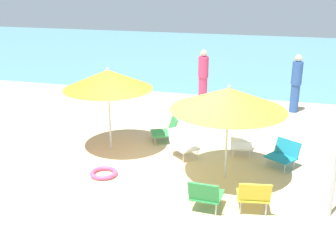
% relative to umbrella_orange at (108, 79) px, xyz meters
% --- Properties ---
extents(ground_plane, '(40.00, 40.00, 0.00)m').
position_rel_umbrella_orange_xyz_m(ground_plane, '(1.40, -0.97, -1.62)').
color(ground_plane, '#CCB789').
extents(sea_water, '(40.00, 16.00, 0.01)m').
position_rel_umbrella_orange_xyz_m(sea_water, '(1.40, 13.17, -1.62)').
color(sea_water, '#5693A3').
rests_on(sea_water, ground_plane).
extents(umbrella_orange, '(1.95, 1.95, 1.89)m').
position_rel_umbrella_orange_xyz_m(umbrella_orange, '(0.00, 0.00, 0.00)').
color(umbrella_orange, silver).
rests_on(umbrella_orange, ground_plane).
extents(umbrella_yellow, '(2.16, 2.16, 1.87)m').
position_rel_umbrella_orange_xyz_m(umbrella_yellow, '(2.71, -0.74, -0.03)').
color(umbrella_yellow, silver).
rests_on(umbrella_yellow, ground_plane).
extents(beach_chair_a, '(0.75, 0.72, 0.59)m').
position_rel_umbrella_orange_xyz_m(beach_chair_a, '(1.08, 0.82, -1.33)').
color(beach_chair_a, '#33934C').
rests_on(beach_chair_a, ground_plane).
extents(beach_chair_b, '(0.54, 0.60, 0.57)m').
position_rel_umbrella_orange_xyz_m(beach_chair_b, '(2.87, 0.57, -1.33)').
color(beach_chair_b, white).
rests_on(beach_chair_b, ground_plane).
extents(beach_chair_c, '(0.53, 0.62, 0.61)m').
position_rel_umbrella_orange_xyz_m(beach_chair_c, '(2.58, -2.07, -1.31)').
color(beach_chair_c, '#33934C').
rests_on(beach_chair_c, ground_plane).
extents(beach_chair_d, '(0.73, 0.72, 0.55)m').
position_rel_umbrella_orange_xyz_m(beach_chair_d, '(3.78, 0.10, -1.33)').
color(beach_chair_d, teal).
rests_on(beach_chair_d, ground_plane).
extents(beach_chair_e, '(0.75, 0.74, 0.61)m').
position_rel_umbrella_orange_xyz_m(beach_chair_e, '(1.64, 0.07, -1.31)').
color(beach_chair_e, white).
rests_on(beach_chair_e, ground_plane).
extents(beach_chair_f, '(0.60, 0.61, 0.63)m').
position_rel_umbrella_orange_xyz_m(beach_chair_f, '(3.35, -1.92, -1.28)').
color(beach_chair_f, gold).
rests_on(beach_chair_f, ground_plane).
extents(person_a, '(0.29, 0.29, 1.67)m').
position_rel_umbrella_orange_xyz_m(person_a, '(3.99, 4.08, -0.78)').
color(person_a, '#2D519E').
rests_on(person_a, ground_plane).
extents(person_b, '(0.32, 0.32, 1.62)m').
position_rel_umbrella_orange_xyz_m(person_b, '(1.21, 4.49, -0.81)').
color(person_b, '#DB3866').
rests_on(person_b, ground_plane).
extents(swim_ring, '(0.55, 0.55, 0.09)m').
position_rel_umbrella_orange_xyz_m(swim_ring, '(0.39, -1.28, -1.58)').
color(swim_ring, '#E54C7F').
rests_on(swim_ring, ground_plane).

